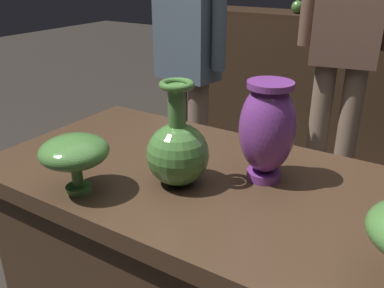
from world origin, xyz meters
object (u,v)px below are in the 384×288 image
(vase_tall_behind, at_px, (267,128))
(visitor_near_left, at_px, (188,52))
(visitor_center_back, at_px, (347,30))
(vase_centerpiece, at_px, (178,151))
(shelf_vase_left, at_px, (298,6))
(shelf_vase_center, at_px, (382,1))
(vase_right_accent, at_px, (74,153))

(vase_tall_behind, distance_m, visitor_near_left, 1.22)
(visitor_center_back, bearing_deg, vase_centerpiece, 77.58)
(vase_centerpiece, height_order, visitor_near_left, visitor_near_left)
(vase_tall_behind, xyz_separation_m, visitor_near_left, (-0.82, 0.90, -0.04))
(shelf_vase_left, xyz_separation_m, visitor_near_left, (-0.17, -1.17, -0.14))
(vase_tall_behind, height_order, visitor_near_left, visitor_near_left)
(vase_tall_behind, bearing_deg, vase_centerpiece, -141.68)
(visitor_center_back, bearing_deg, visitor_near_left, 17.35)
(shelf_vase_center, relative_size, visitor_center_back, 0.10)
(shelf_vase_center, bearing_deg, vase_right_accent, -95.13)
(vase_centerpiece, distance_m, vase_right_accent, 0.25)
(vase_centerpiece, relative_size, vase_right_accent, 1.59)
(vase_right_accent, distance_m, visitor_near_left, 1.29)
(vase_centerpiece, relative_size, shelf_vase_left, 1.70)
(shelf_vase_left, bearing_deg, vase_tall_behind, -72.37)
(vase_tall_behind, bearing_deg, shelf_vase_center, 93.55)
(vase_centerpiece, height_order, shelf_vase_center, shelf_vase_center)
(vase_tall_behind, relative_size, shelf_vase_left, 1.65)
(vase_right_accent, height_order, shelf_vase_left, shelf_vase_left)
(vase_tall_behind, xyz_separation_m, visitor_center_back, (-0.12, 1.27, 0.07))
(visitor_near_left, bearing_deg, vase_tall_behind, 140.04)
(vase_right_accent, distance_m, shelf_vase_left, 2.40)
(vase_centerpiece, xyz_separation_m, visitor_near_left, (-0.65, 1.04, 0.01))
(vase_tall_behind, distance_m, vase_right_accent, 0.48)
(visitor_near_left, xyz_separation_m, visitor_center_back, (0.70, 0.36, 0.12))
(vase_right_accent, bearing_deg, visitor_near_left, 110.85)
(shelf_vase_left, relative_size, visitor_center_back, 0.09)
(shelf_vase_left, distance_m, visitor_near_left, 1.19)
(shelf_vase_left, height_order, visitor_center_back, visitor_center_back)
(vase_centerpiece, xyz_separation_m, shelf_vase_left, (-0.48, 2.21, 0.15))
(vase_centerpiece, relative_size, shelf_vase_center, 1.50)
(vase_centerpiece, bearing_deg, visitor_near_left, 121.81)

